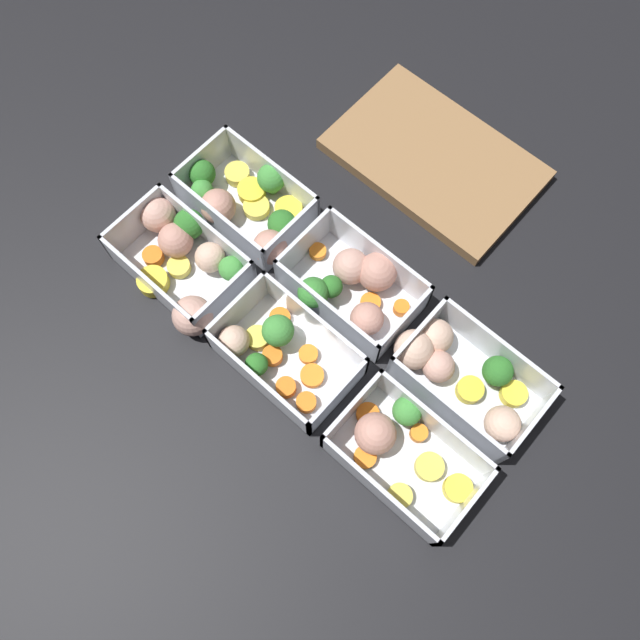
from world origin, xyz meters
The scene contains 8 objects.
ground_plane centered at (0.00, 0.00, 0.00)m, with size 4.00×4.00×0.00m, color black.
container_near_left centered at (-0.18, -0.06, 0.02)m, with size 0.21×0.14×0.06m.
container_near_center centered at (-0.01, -0.07, 0.02)m, with size 0.17×0.11×0.06m.
container_near_right centered at (0.17, -0.06, 0.02)m, with size 0.17×0.11×0.06m.
container_far_left centered at (-0.18, 0.06, 0.02)m, with size 0.18×0.13×0.06m.
container_far_center centered at (0.00, 0.06, 0.03)m, with size 0.17×0.13×0.06m.
container_far_right centered at (0.17, 0.06, 0.02)m, with size 0.19×0.11×0.06m.
cutting_board centered at (-0.04, 0.29, 0.01)m, with size 0.28×0.18×0.02m.
Camera 1 is at (0.18, -0.20, 0.74)m, focal length 35.00 mm.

